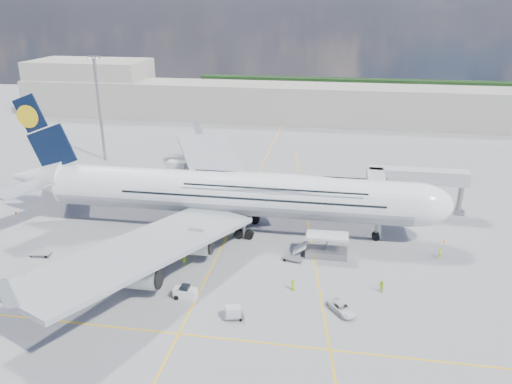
% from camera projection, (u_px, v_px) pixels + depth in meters
% --- Properties ---
extents(ground, '(300.00, 300.00, 0.00)m').
position_uv_depth(ground, '(217.00, 256.00, 78.82)').
color(ground, gray).
rests_on(ground, ground).
extents(taxi_line_main, '(0.25, 220.00, 0.01)m').
position_uv_depth(taxi_line_main, '(217.00, 256.00, 78.82)').
color(taxi_line_main, yellow).
rests_on(taxi_line_main, ground).
extents(taxi_line_cross, '(120.00, 0.25, 0.01)m').
position_uv_depth(taxi_line_cross, '(179.00, 334.00, 60.42)').
color(taxi_line_cross, yellow).
rests_on(taxi_line_cross, ground).
extents(taxi_line_diag, '(14.16, 99.06, 0.01)m').
position_uv_depth(taxi_line_diag, '(310.00, 235.00, 85.89)').
color(taxi_line_diag, yellow).
rests_on(taxi_line_diag, ground).
extents(airliner, '(77.26, 79.15, 23.71)m').
position_uv_depth(airliner, '(231.00, 193.00, 85.51)').
color(airliner, white).
rests_on(airliner, ground).
extents(jet_bridge, '(18.80, 12.10, 8.50)m').
position_uv_depth(jet_bridge, '(402.00, 181.00, 91.08)').
color(jet_bridge, '#B7B7BC').
rests_on(jet_bridge, ground).
extents(cargo_loader, '(8.53, 3.20, 3.67)m').
position_uv_depth(cargo_loader, '(325.00, 248.00, 78.47)').
color(cargo_loader, silver).
rests_on(cargo_loader, ground).
extents(light_mast, '(3.00, 0.70, 25.50)m').
position_uv_depth(light_mast, '(99.00, 108.00, 121.56)').
color(light_mast, gray).
rests_on(light_mast, ground).
extents(terminal, '(180.00, 16.00, 12.00)m').
position_uv_depth(terminal, '(284.00, 103.00, 164.07)').
color(terminal, '#B2AD9E').
rests_on(terminal, ground).
extents(hangar, '(40.00, 22.00, 18.00)m').
position_uv_depth(hangar, '(92.00, 86.00, 178.25)').
color(hangar, '#B2AD9E').
rests_on(hangar, ground).
extents(tree_line, '(160.00, 6.00, 8.00)m').
position_uv_depth(tree_line, '(396.00, 90.00, 200.10)').
color(tree_line, '#193814').
rests_on(tree_line, ground).
extents(dolly_row_a, '(3.15, 2.02, 0.43)m').
position_uv_depth(dolly_row_a, '(36.00, 273.00, 73.34)').
color(dolly_row_a, gray).
rests_on(dolly_row_a, ground).
extents(dolly_row_b, '(3.38, 1.85, 2.12)m').
position_uv_depth(dolly_row_b, '(159.00, 256.00, 76.50)').
color(dolly_row_b, gray).
rests_on(dolly_row_b, ground).
extents(dolly_row_c, '(3.15, 1.92, 1.90)m').
position_uv_depth(dolly_row_c, '(150.00, 262.00, 74.80)').
color(dolly_row_c, gray).
rests_on(dolly_row_c, ground).
extents(dolly_back, '(3.31, 2.05, 0.46)m').
position_uv_depth(dolly_back, '(41.00, 253.00, 78.80)').
color(dolly_back, gray).
rests_on(dolly_back, ground).
extents(dolly_nose_far, '(2.89, 2.06, 1.65)m').
position_uv_depth(dolly_nose_far, '(233.00, 312.00, 63.08)').
color(dolly_nose_far, gray).
rests_on(dolly_nose_far, ground).
extents(dolly_nose_near, '(3.35, 2.39, 0.44)m').
position_uv_depth(dolly_nose_near, '(293.00, 258.00, 77.38)').
color(dolly_nose_near, gray).
rests_on(dolly_nose_near, ground).
extents(baggage_tug, '(3.14, 1.58, 1.92)m').
position_uv_depth(baggage_tug, '(185.00, 293.00, 67.36)').
color(baggage_tug, silver).
rests_on(baggage_tug, ground).
extents(catering_truck_inner, '(7.86, 5.66, 4.31)m').
position_uv_depth(catering_truck_inner, '(220.00, 194.00, 98.23)').
color(catering_truck_inner, gray).
rests_on(catering_truck_inner, ground).
extents(catering_truck_outer, '(6.24, 2.66, 3.66)m').
position_uv_depth(catering_truck_outer, '(180.00, 170.00, 113.31)').
color(catering_truck_outer, gray).
rests_on(catering_truck_outer, ground).
extents(service_van, '(4.35, 4.80, 1.24)m').
position_uv_depth(service_van, '(342.00, 308.00, 64.42)').
color(service_van, white).
rests_on(service_van, ground).
extents(crew_nose, '(0.79, 0.83, 1.91)m').
position_uv_depth(crew_nose, '(440.00, 253.00, 77.76)').
color(crew_nose, '#CDDC17').
rests_on(crew_nose, ground).
extents(crew_loader, '(1.13, 1.13, 1.85)m').
position_uv_depth(crew_loader, '(381.00, 287.00, 68.63)').
color(crew_loader, '#AEE918').
rests_on(crew_loader, ground).
extents(crew_wing, '(0.46, 0.92, 1.50)m').
position_uv_depth(crew_wing, '(153.00, 236.00, 83.71)').
color(crew_wing, '#CCE117').
rests_on(crew_wing, ground).
extents(crew_van, '(0.94, 0.96, 1.67)m').
position_uv_depth(crew_van, '(293.00, 285.00, 69.29)').
color(crew_van, '#BBE418').
rests_on(crew_van, ground).
extents(crew_tug, '(1.36, 0.89, 1.97)m').
position_uv_depth(crew_tug, '(184.00, 259.00, 75.91)').
color(crew_tug, '#93E418').
rests_on(crew_tug, ground).
extents(cone_nose, '(0.40, 0.40, 0.51)m').
position_uv_depth(cone_nose, '(444.00, 241.00, 83.05)').
color(cone_nose, orange).
rests_on(cone_nose, ground).
extents(cone_wing_left_inner, '(0.39, 0.39, 0.49)m').
position_uv_depth(cone_wing_left_inner, '(208.00, 195.00, 102.55)').
color(cone_wing_left_inner, orange).
rests_on(cone_wing_left_inner, ground).
extents(cone_wing_left_outer, '(0.45, 0.45, 0.57)m').
position_uv_depth(cone_wing_left_outer, '(196.00, 182.00, 110.01)').
color(cone_wing_left_outer, orange).
rests_on(cone_wing_left_outer, ground).
extents(cone_wing_right_inner, '(0.39, 0.39, 0.49)m').
position_uv_depth(cone_wing_right_inner, '(137.00, 238.00, 84.14)').
color(cone_wing_right_inner, orange).
rests_on(cone_wing_right_inner, ground).
extents(cone_wing_right_outer, '(0.41, 0.41, 0.52)m').
position_uv_depth(cone_wing_right_outer, '(44.00, 316.00, 63.50)').
color(cone_wing_right_outer, orange).
rests_on(cone_wing_right_outer, ground).
extents(cone_tail, '(0.44, 0.44, 0.56)m').
position_uv_depth(cone_tail, '(16.00, 213.00, 94.11)').
color(cone_tail, orange).
rests_on(cone_tail, ground).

